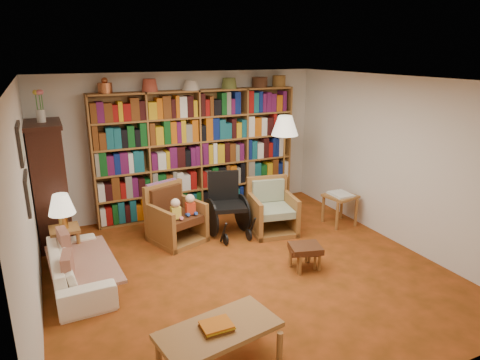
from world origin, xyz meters
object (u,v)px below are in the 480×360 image
wheelchair (227,206)px  floor_lamp (285,130)px  armchair_leather (175,217)px  sofa (79,267)px  coffee_table (219,332)px  side_table_lamp (65,237)px  footstool_a (303,251)px  armchair_sage (270,211)px  footstool_b (305,250)px  side_table_papers (340,200)px

wheelchair → floor_lamp: 1.73m
armchair_leather → floor_lamp: 2.43m
sofa → coffee_table: (1.05, -2.07, 0.11)m
side_table_lamp → armchair_leather: size_ratio=0.53×
armchair_leather → footstool_a: 2.08m
side_table_lamp → floor_lamp: 3.90m
coffee_table → armchair_sage: bearing=53.0°
armchair_sage → footstool_a: (-0.22, -1.32, -0.08)m
side_table_lamp → footstool_b: size_ratio=1.04×
footstool_a → sofa: bearing=163.7°
armchair_leather → side_table_lamp: bearing=-177.1°
side_table_lamp → side_table_papers: bearing=-6.7°
armchair_leather → wheelchair: (0.82, -0.13, 0.09)m
floor_lamp → footstool_a: size_ratio=4.05×
armchair_sage → sofa: bearing=-170.4°
sofa → armchair_sage: size_ratio=1.88×
armchair_sage → footstool_a: 1.34m
floor_lamp → footstool_b: (-0.81, -1.99, -1.24)m
wheelchair → sofa: bearing=-163.4°
armchair_sage → wheelchair: 0.72m
armchair_leather → footstool_b: size_ratio=1.96×
side_table_lamp → wheelchair: bearing=-1.1°
side_table_lamp → coffee_table: side_table_lamp is taller
wheelchair → footstool_b: bearing=-72.6°
floor_lamp → side_table_papers: bearing=-57.1°
side_table_lamp → footstool_b: (2.90, -1.59, -0.09)m
side_table_lamp → coffee_table: (1.15, -2.81, -0.02)m
armchair_leather → footstool_a: armchair_leather is taller
armchair_leather → armchair_sage: 1.54m
sofa → footstool_b: sofa is taller
sofa → armchair_sage: armchair_sage is taller
side_table_lamp → armchair_leather: armchair_leather is taller
armchair_leather → footstool_b: armchair_leather is taller
armchair_leather → side_table_papers: size_ratio=1.71×
side_table_lamp → footstool_a: 3.27m
footstool_b → coffee_table: bearing=-145.0°
armchair_sage → armchair_leather: bearing=168.4°
armchair_sage → footstool_a: bearing=-99.3°
armchair_leather → floor_lamp: size_ratio=0.53×
side_table_lamp → coffee_table: bearing=-67.7°
armchair_leather → coffee_table: (-0.44, -2.89, -0.02)m
armchair_sage → floor_lamp: floor_lamp is taller
floor_lamp → footstool_b: bearing=-112.1°
sofa → side_table_lamp: size_ratio=3.24×
side_table_lamp → footstool_a: size_ratio=1.15×
sofa → floor_lamp: (3.60, 1.14, 1.29)m
armchair_leather → wheelchair: bearing=-8.8°
wheelchair → coffee_table: bearing=-114.5°
side_table_lamp → floor_lamp: (3.70, 0.40, 1.15)m
armchair_leather → footstool_b: 2.12m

